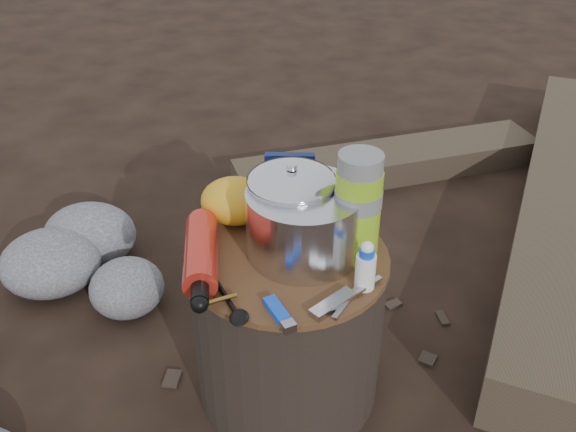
# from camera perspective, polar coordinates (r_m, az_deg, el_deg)

# --- Properties ---
(ground) EXTENTS (60.00, 60.00, 0.00)m
(ground) POSITION_cam_1_polar(r_m,az_deg,el_deg) (1.57, 0.00, -14.80)
(ground) COLOR black
(ground) RESTS_ON ground
(stump) EXTENTS (0.41, 0.41, 0.38)m
(stump) POSITION_cam_1_polar(r_m,az_deg,el_deg) (1.43, 0.00, -9.71)
(stump) COLOR black
(stump) RESTS_ON ground
(rock_ring) EXTENTS (0.41, 0.90, 0.18)m
(rock_ring) POSITION_cam_1_polar(r_m,az_deg,el_deg) (1.69, -21.70, -9.38)
(rock_ring) COLOR slate
(rock_ring) RESTS_ON ground
(log_main) EXTENTS (0.90, 1.87, 0.16)m
(log_main) POSITION_cam_1_polar(r_m,az_deg,el_deg) (2.24, 24.16, 0.94)
(log_main) COLOR #403327
(log_main) RESTS_ON ground
(log_small) EXTENTS (1.14, 0.60, 0.09)m
(log_small) POSITION_cam_1_polar(r_m,az_deg,el_deg) (2.38, 9.00, 4.76)
(log_small) COLOR #403327
(log_small) RESTS_ON ground
(foil_windscreen) EXTENTS (0.23, 0.23, 0.14)m
(foil_windscreen) POSITION_cam_1_polar(r_m,az_deg,el_deg) (1.29, 1.45, -0.57)
(foil_windscreen) COLOR silver
(foil_windscreen) RESTS_ON stump
(camping_pot) EXTENTS (0.18, 0.18, 0.18)m
(camping_pot) POSITION_cam_1_polar(r_m,az_deg,el_deg) (1.30, 0.33, 0.86)
(camping_pot) COLOR silver
(camping_pot) RESTS_ON stump
(fuel_bottle) EXTENTS (0.11, 0.28, 0.07)m
(fuel_bottle) POSITION_cam_1_polar(r_m,az_deg,el_deg) (1.28, -7.76, -3.32)
(fuel_bottle) COLOR red
(fuel_bottle) RESTS_ON stump
(thermos) EXTENTS (0.09, 0.09, 0.23)m
(thermos) POSITION_cam_1_polar(r_m,az_deg,el_deg) (1.26, 6.22, 0.71)
(thermos) COLOR #8ABE1C
(thermos) RESTS_ON stump
(travel_mug) EXTENTS (0.08, 0.08, 0.12)m
(travel_mug) POSITION_cam_1_polar(r_m,az_deg,el_deg) (1.39, 5.17, 1.42)
(travel_mug) COLOR black
(travel_mug) RESTS_ON stump
(stuff_sack) EXTENTS (0.15, 0.12, 0.10)m
(stuff_sack) POSITION_cam_1_polar(r_m,az_deg,el_deg) (1.40, -4.73, 1.36)
(stuff_sack) COLOR gold
(stuff_sack) RESTS_ON stump
(food_pouch) EXTENTS (0.11, 0.03, 0.14)m
(food_pouch) POSITION_cam_1_polar(r_m,az_deg,el_deg) (1.42, 0.15, 2.90)
(food_pouch) COLOR #0C1851
(food_pouch) RESTS_ON stump
(lighter) EXTENTS (0.07, 0.09, 0.02)m
(lighter) POSITION_cam_1_polar(r_m,az_deg,el_deg) (1.17, -0.98, -8.41)
(lighter) COLOR blue
(lighter) RESTS_ON stump
(multitool) EXTENTS (0.09, 0.09, 0.01)m
(multitool) POSITION_cam_1_polar(r_m,az_deg,el_deg) (1.19, 4.01, -7.83)
(multitool) COLOR #ABABB0
(multitool) RESTS_ON stump
(pot_grabber) EXTENTS (0.11, 0.13, 0.01)m
(pot_grabber) POSITION_cam_1_polar(r_m,az_deg,el_deg) (1.21, 5.58, -7.09)
(pot_grabber) COLOR #ABABB0
(pot_grabber) RESTS_ON stump
(spork) EXTENTS (0.10, 0.14, 0.01)m
(spork) POSITION_cam_1_polar(r_m,az_deg,el_deg) (1.21, -5.57, -7.12)
(spork) COLOR black
(spork) RESTS_ON stump
(squeeze_bottle) EXTENTS (0.04, 0.04, 0.09)m
(squeeze_bottle) POSITION_cam_1_polar(r_m,az_deg,el_deg) (1.22, 6.93, -4.58)
(squeeze_bottle) COLOR white
(squeeze_bottle) RESTS_ON stump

